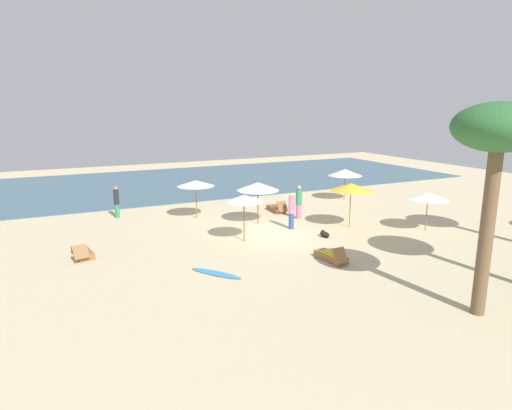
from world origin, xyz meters
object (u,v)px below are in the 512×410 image
object	(u,v)px
lounger_2	(83,253)
palm_1	(498,136)
umbrella_1	(196,183)
lounger_0	(276,209)
umbrella_0	(258,186)
umbrella_4	(351,187)
umbrella_5	(428,196)
person_0	(291,210)
person_1	(299,202)
lounger_1	(332,257)
person_2	(117,202)
umbrella_3	(244,199)
dog	(324,234)
umbrella_2	(345,172)
surfboard	(216,273)

from	to	relation	value
lounger_2	palm_1	size ratio (longest dim) A/B	0.28
umbrella_1	lounger_0	bearing A→B (deg)	-7.10
umbrella_0	umbrella_4	size ratio (longest dim) A/B	0.97
umbrella_0	umbrella_5	size ratio (longest dim) A/B	1.10
umbrella_4	person_0	xyz separation A→B (m)	(-2.89, 1.03, -1.15)
person_1	palm_1	distance (m)	13.09
lounger_1	person_2	xyz separation A→B (m)	(-6.76, 11.13, 0.75)
lounger_0	person_1	distance (m)	2.16
umbrella_1	umbrella_3	distance (m)	5.18
umbrella_3	palm_1	size ratio (longest dim) A/B	0.35
umbrella_4	dog	bearing A→B (deg)	-156.58
umbrella_5	lounger_2	distance (m)	16.40
umbrella_2	umbrella_4	size ratio (longest dim) A/B	0.97
umbrella_1	umbrella_5	distance (m)	12.19
umbrella_2	dog	size ratio (longest dim) A/B	3.46
lounger_0	person_0	size ratio (longest dim) A/B	0.89
lounger_0	palm_1	bearing A→B (deg)	-92.95
person_1	surfboard	xyz separation A→B (m)	(-7.10, -5.85, -0.92)
dog	palm_1	bearing A→B (deg)	-92.31
person_1	umbrella_2	bearing A→B (deg)	29.29
umbrella_0	umbrella_5	distance (m)	8.59
umbrella_0	umbrella_4	distance (m)	4.81
umbrella_3	lounger_1	world-z (taller)	umbrella_3
dog	umbrella_3	bearing A→B (deg)	164.30
umbrella_1	person_0	world-z (taller)	umbrella_1
lounger_0	lounger_2	xyz separation A→B (m)	(-11.12, -3.60, -0.00)
umbrella_0	umbrella_1	world-z (taller)	umbrella_0
umbrella_3	person_1	bearing A→B (deg)	29.75
surfboard	palm_1	bearing A→B (deg)	-46.82
umbrella_3	lounger_0	size ratio (longest dim) A/B	1.33
umbrella_4	lounger_0	xyz separation A→B (m)	(-1.81, 4.65, -1.94)
umbrella_5	person_0	world-z (taller)	umbrella_5
umbrella_1	person_2	bearing A→B (deg)	153.11
umbrella_4	person_0	world-z (taller)	umbrella_4
palm_1	umbrella_4	bearing A→B (deg)	75.20
lounger_2	person_1	size ratio (longest dim) A/B	0.94
umbrella_3	dog	distance (m)	4.33
lounger_0	lounger_2	size ratio (longest dim) A/B	0.94
umbrella_5	lounger_0	distance (m)	8.56
lounger_0	lounger_1	bearing A→B (deg)	-103.34
umbrella_2	lounger_1	bearing A→B (deg)	-129.02
umbrella_1	lounger_0	distance (m)	5.14
umbrella_3	person_0	size ratio (longest dim) A/B	1.18
umbrella_5	lounger_2	xyz separation A→B (m)	(-15.99, 3.25, -1.61)
lounger_1	person_2	bearing A→B (deg)	121.28
lounger_0	umbrella_2	bearing A→B (deg)	10.22
lounger_0	person_1	size ratio (longest dim) A/B	0.88
person_0	person_1	size ratio (longest dim) A/B	0.99
umbrella_5	surfboard	size ratio (longest dim) A/B	1.01
umbrella_2	lounger_0	world-z (taller)	umbrella_2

